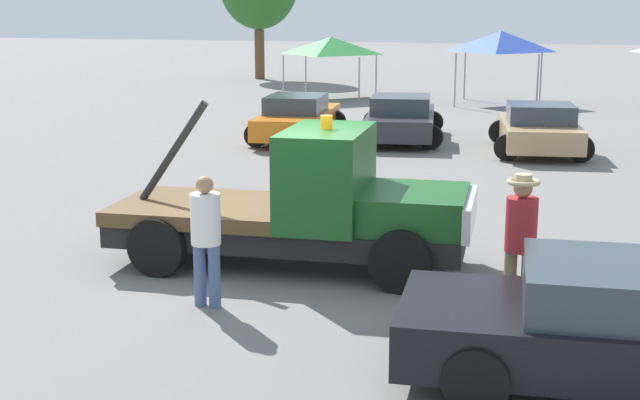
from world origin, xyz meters
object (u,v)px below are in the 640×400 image
(parked_car_tan, at_px, (539,129))
(canopy_tent_blue, at_px, (501,41))
(canopy_tent_green, at_px, (331,46))
(traffic_cone, at_px, (333,196))
(person_near_truck, at_px, (521,234))
(parked_car_charcoal, at_px, (401,119))
(person_at_hood, at_px, (206,232))
(parked_car_orange, at_px, (297,118))
(tow_truck, at_px, (310,208))

(parked_car_tan, xyz_separation_m, canopy_tent_blue, (-2.04, 11.81, 1.84))
(canopy_tent_green, bearing_deg, traffic_cone, -74.78)
(person_near_truck, relative_size, canopy_tent_blue, 0.59)
(canopy_tent_green, bearing_deg, parked_car_charcoal, -65.26)
(parked_car_charcoal, distance_m, canopy_tent_blue, 11.01)
(person_near_truck, bearing_deg, canopy_tent_blue, -167.22)
(person_at_hood, relative_size, parked_car_tan, 0.40)
(person_at_hood, bearing_deg, parked_car_orange, 16.97)
(person_near_truck, height_order, canopy_tent_blue, canopy_tent_blue)
(tow_truck, xyz_separation_m, parked_car_tan, (2.94, 11.92, -0.27))
(person_at_hood, height_order, parked_car_tan, person_at_hood)
(tow_truck, xyz_separation_m, canopy_tent_green, (-6.19, 24.17, 1.30))
(parked_car_orange, xyz_separation_m, traffic_cone, (3.39, -8.56, -0.40))
(person_at_hood, distance_m, canopy_tent_green, 26.93)
(parked_car_orange, distance_m, canopy_tent_green, 12.09)
(tow_truck, distance_m, traffic_cone, 3.94)
(person_near_truck, bearing_deg, person_at_hood, -72.21)
(parked_car_tan, bearing_deg, traffic_cone, 148.13)
(person_near_truck, height_order, person_at_hood, person_near_truck)
(parked_car_charcoal, relative_size, traffic_cone, 8.92)
(person_near_truck, height_order, canopy_tent_green, canopy_tent_green)
(parked_car_tan, xyz_separation_m, canopy_tent_green, (-9.12, 12.26, 1.57))
(person_near_truck, bearing_deg, tow_truck, -106.79)
(canopy_tent_blue, bearing_deg, tow_truck, -92.17)
(person_near_truck, xyz_separation_m, person_at_hood, (-4.00, -0.72, -0.08))
(person_at_hood, relative_size, traffic_cone, 3.22)
(tow_truck, relative_size, parked_car_tan, 1.25)
(person_at_hood, xyz_separation_m, parked_car_tan, (3.72, 14.10, -0.37))
(canopy_tent_blue, relative_size, traffic_cone, 5.79)
(parked_car_charcoal, xyz_separation_m, parked_car_tan, (4.00, -1.13, -0.00))
(parked_car_tan, height_order, canopy_tent_blue, canopy_tent_blue)
(tow_truck, bearing_deg, person_at_hood, -112.88)
(person_near_truck, distance_m, canopy_tent_blue, 25.32)
(parked_car_orange, bearing_deg, parked_car_charcoal, -83.20)
(parked_car_charcoal, bearing_deg, parked_car_tan, -113.92)
(parked_car_charcoal, xyz_separation_m, traffic_cone, (0.41, -9.22, -0.40))
(person_near_truck, distance_m, person_at_hood, 4.06)
(parked_car_charcoal, relative_size, canopy_tent_blue, 1.54)
(parked_car_orange, bearing_deg, canopy_tent_green, 4.49)
(canopy_tent_blue, bearing_deg, person_at_hood, -93.71)
(canopy_tent_green, distance_m, traffic_cone, 21.18)
(parked_car_tan, bearing_deg, person_at_hood, 157.27)
(parked_car_charcoal, relative_size, canopy_tent_green, 1.49)
(canopy_tent_blue, bearing_deg, traffic_cone, -94.45)
(parked_car_orange, bearing_deg, person_near_truck, -158.18)
(parked_car_charcoal, height_order, canopy_tent_green, canopy_tent_green)
(tow_truck, bearing_deg, canopy_tent_blue, 84.60)
(person_at_hood, bearing_deg, parked_car_tan, -10.41)
(person_near_truck, height_order, parked_car_orange, person_near_truck)
(person_near_truck, relative_size, parked_car_orange, 0.37)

